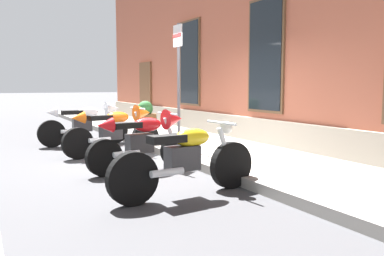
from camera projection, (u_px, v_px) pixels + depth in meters
ground_plane at (167, 159)px, 8.06m from camera, size 140.00×140.00×0.00m
sidewalk at (219, 150)px, 8.62m from camera, size 27.61×2.42×0.15m
motorcycle_white_sport at (88, 122)px, 9.88m from camera, size 0.62×2.17×1.04m
motorcycle_orange_sport at (117, 128)px, 8.46m from camera, size 0.64×2.14×1.03m
motorcycle_red_sport at (146, 138)px, 6.89m from camera, size 0.62×1.97×1.04m
motorcycle_yellow_naked at (187, 160)px, 5.32m from camera, size 0.62×2.19×0.96m
parking_sign at (178, 68)px, 8.36m from camera, size 0.36×0.07×2.55m
barrel_planter at (146, 120)px, 10.68m from camera, size 0.61×0.61×0.89m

